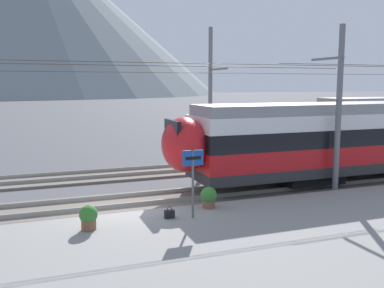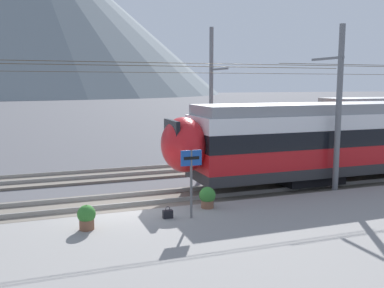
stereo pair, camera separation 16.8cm
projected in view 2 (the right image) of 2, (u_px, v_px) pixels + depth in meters
The scene contains 11 objects.
ground_plane at pixel (122, 216), 15.47m from camera, with size 400.00×400.00×0.00m, color #4C4C51.
platform_slab at pixel (161, 268), 10.68m from camera, with size 120.00×8.71×0.39m, color gray.
track_near at pixel (115, 204), 16.81m from camera, with size 120.00×3.00×0.28m.
track_far at pixel (96, 176), 21.92m from camera, with size 120.00×3.00×0.28m.
catenary_mast_mid at pixel (337, 107), 17.82m from camera, with size 42.51×2.08×7.13m.
catenary_mast_far_side at pixel (212, 93), 25.69m from camera, with size 42.51×2.49×8.06m.
platform_sign at pixel (191, 169), 13.79m from camera, with size 0.70×0.08×2.24m.
handbag_near_sign at pixel (168, 214), 13.98m from camera, with size 0.32×0.18×0.39m.
potted_plant_platform_edge at pixel (87, 216), 12.85m from camera, with size 0.55×0.55×0.75m.
potted_plant_by_shelter at pixel (207, 196), 15.10m from camera, with size 0.58×0.58×0.75m.
mountain_central_peak at pixel (24, 8), 198.46m from camera, with size 180.85×180.85×79.08m, color slate.
Camera 2 is at (-2.74, -14.91, 4.73)m, focal length 40.17 mm.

